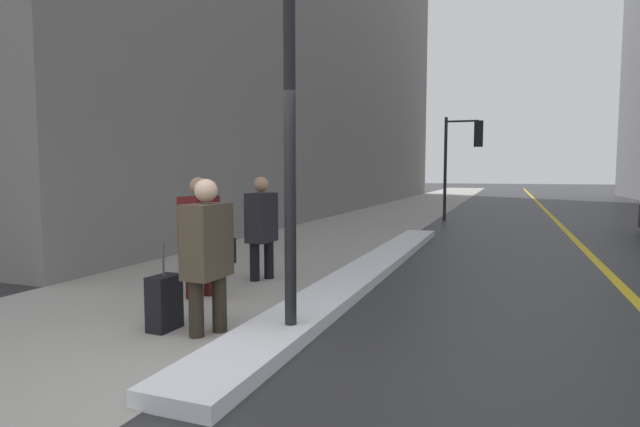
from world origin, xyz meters
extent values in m
plane|color=#2D2D30|center=(0.00, 0.00, 0.00)|extent=(160.00, 160.00, 0.00)
cube|color=#9E9B93|center=(-2.00, 15.00, 0.01)|extent=(4.00, 80.00, 0.01)
cube|color=gold|center=(4.00, 15.00, 0.00)|extent=(0.16, 80.00, 0.00)
cube|color=white|center=(0.21, 4.77, 0.07)|extent=(0.71, 10.76, 0.14)
cube|color=slate|center=(-7.00, 20.00, 9.37)|extent=(6.00, 36.00, 18.74)
cylinder|color=black|center=(0.33, 1.22, 2.10)|extent=(0.12, 0.12, 4.21)
cylinder|color=black|center=(0.27, 14.87, 1.82)|extent=(0.11, 0.11, 3.65)
cylinder|color=black|center=(0.81, 14.92, 3.50)|extent=(1.10, 0.16, 0.07)
cube|color=black|center=(1.36, 14.97, 3.05)|extent=(0.32, 0.23, 0.90)
sphere|color=red|center=(1.35, 15.09, 3.34)|extent=(0.19, 0.19, 0.19)
sphere|color=orange|center=(1.35, 15.09, 3.05)|extent=(0.19, 0.19, 0.19)
sphere|color=green|center=(1.35, 15.09, 2.76)|extent=(0.19, 0.19, 0.19)
cylinder|color=#2A241B|center=(-0.45, 1.12, 0.44)|extent=(0.15, 0.15, 0.87)
cylinder|color=#2A241B|center=(-0.58, 0.88, 0.44)|extent=(0.15, 0.15, 0.87)
cube|color=#473D2D|center=(-0.51, 1.00, 0.99)|extent=(0.33, 0.54, 0.76)
sphere|color=beige|center=(-0.51, 1.00, 1.51)|extent=(0.24, 0.24, 0.24)
cube|color=black|center=(-0.50, 1.36, 0.83)|extent=(0.11, 0.22, 0.28)
cylinder|color=#340C0C|center=(-1.43, 2.43, 0.44)|extent=(0.15, 0.15, 0.88)
cylinder|color=#340C0C|center=(-1.56, 2.20, 0.44)|extent=(0.15, 0.15, 0.88)
cube|color=#561414|center=(-1.50, 2.31, 1.00)|extent=(0.33, 0.54, 0.77)
sphere|color=tan|center=(-1.50, 2.31, 1.52)|extent=(0.24, 0.24, 0.24)
cylinder|color=black|center=(-1.16, 3.70, 0.44)|extent=(0.15, 0.15, 0.87)
cylinder|color=black|center=(-1.29, 3.47, 0.44)|extent=(0.15, 0.15, 0.87)
cube|color=black|center=(-1.22, 3.59, 1.00)|extent=(0.33, 0.54, 0.77)
sphere|color=tan|center=(-1.22, 3.59, 1.51)|extent=(0.24, 0.24, 0.24)
cube|color=black|center=(-1.03, 0.96, 0.30)|extent=(0.24, 0.37, 0.60)
cylinder|color=#4C4C51|center=(-1.03, 0.96, 0.77)|extent=(0.02, 0.02, 0.35)
camera|label=1|loc=(2.37, -3.35, 1.69)|focal=28.00mm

